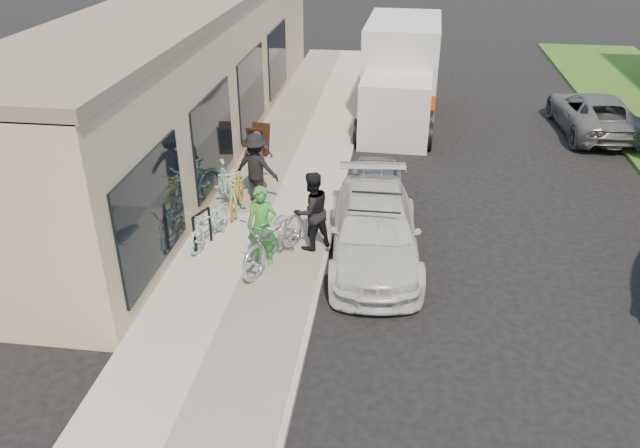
{
  "coord_description": "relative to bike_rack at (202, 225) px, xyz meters",
  "views": [
    {
      "loc": [
        0.91,
        -9.65,
        6.85
      ],
      "look_at": [
        -0.51,
        1.04,
        1.05
      ],
      "focal_mm": 35.0,
      "sensor_mm": 36.0,
      "label": 1
    }
  ],
  "objects": [
    {
      "name": "storefront",
      "position": [
        -2.18,
        6.6,
        1.48
      ],
      "size": [
        3.6,
        20.0,
        4.22
      ],
      "color": "#C7B68A",
      "rests_on": "ground"
    },
    {
      "name": "moving_truck",
      "position": [
        3.91,
        9.7,
        0.72
      ],
      "size": [
        2.57,
        6.36,
        3.09
      ],
      "rotation": [
        0.0,
        0.0,
        -0.04
      ],
      "color": "beige",
      "rests_on": "ground"
    },
    {
      "name": "cruiser_bike_b",
      "position": [
        0.09,
        0.22,
        -0.06
      ],
      "size": [
        0.88,
        1.74,
        0.87
      ],
      "primitive_type": "imported",
      "rotation": [
        0.0,
        0.0,
        -0.19
      ],
      "color": "#86C8BB",
      "rests_on": "sidewalk"
    },
    {
      "name": "bystander_b",
      "position": [
        0.5,
        3.12,
        0.24
      ],
      "size": [
        0.9,
        0.83,
        1.48
      ],
      "primitive_type": "imported",
      "rotation": [
        0.0,
        0.0,
        0.7
      ],
      "color": "brown",
      "rests_on": "sidewalk"
    },
    {
      "name": "bystander_a",
      "position": [
        0.63,
        2.37,
        0.35
      ],
      "size": [
        1.17,
        0.79,
        1.68
      ],
      "primitive_type": "imported",
      "rotation": [
        0.0,
        0.0,
        2.98
      ],
      "color": "black",
      "rests_on": "sidewalk"
    },
    {
      "name": "sandwich_board",
      "position": [
        0.05,
        5.2,
        -0.05
      ],
      "size": [
        0.61,
        0.62,
        0.88
      ],
      "rotation": [
        0.0,
        0.0,
        -0.16
      ],
      "color": "black",
      "rests_on": "sidewalk"
    },
    {
      "name": "tandem_bike",
      "position": [
        1.64,
        -0.45,
        0.09
      ],
      "size": [
        1.49,
        2.35,
        1.17
      ],
      "primitive_type": "imported",
      "rotation": [
        0.0,
        0.0,
        -0.35
      ],
      "color": "silver",
      "rests_on": "sidewalk"
    },
    {
      "name": "man_standing",
      "position": [
        2.28,
        0.27,
        0.36
      ],
      "size": [
        1.05,
        1.03,
        1.71
      ],
      "primitive_type": "imported",
      "rotation": [
        0.0,
        0.0,
        3.85
      ],
      "color": "black",
      "rests_on": "sidewalk"
    },
    {
      "name": "curb",
      "position": [
        2.61,
        1.61,
        -0.58
      ],
      "size": [
        0.12,
        34.0,
        0.13
      ],
      "primitive_type": "cube",
      "color": "#A09B92",
      "rests_on": "ground"
    },
    {
      "name": "bike_rack",
      "position": [
        0.0,
        0.0,
        0.0
      ],
      "size": [
        0.24,
        0.55,
        0.82
      ],
      "rotation": [
        0.0,
        0.0,
        -0.36
      ],
      "color": "black",
      "rests_on": "sidewalk"
    },
    {
      "name": "sedan_white",
      "position": [
        3.6,
        0.26,
        0.0
      ],
      "size": [
        2.19,
        4.61,
        1.34
      ],
      "rotation": [
        0.0,
        0.0,
        0.08
      ],
      "color": "silver",
      "rests_on": "ground"
    },
    {
      "name": "sedan_silver",
      "position": [
        3.5,
        2.36,
        -0.09
      ],
      "size": [
        1.38,
        3.28,
        1.11
      ],
      "primitive_type": "imported",
      "rotation": [
        0.0,
        0.0,
        0.02
      ],
      "color": "#9E9EA4",
      "rests_on": "ground"
    },
    {
      "name": "cruiser_bike_c",
      "position": [
        0.29,
        1.75,
        0.0
      ],
      "size": [
        0.6,
        1.69,
        1.0
      ],
      "primitive_type": "imported",
      "rotation": [
        0.0,
        0.0,
        0.08
      ],
      "color": "gold",
      "rests_on": "sidewalk"
    },
    {
      "name": "cruiser_bike_a",
      "position": [
        0.03,
        1.87,
        0.05
      ],
      "size": [
        1.34,
        1.84,
        1.1
      ],
      "primitive_type": "imported",
      "rotation": [
        0.0,
        0.0,
        0.51
      ],
      "color": "#86C8BB",
      "rests_on": "sidewalk"
    },
    {
      "name": "woman_rider",
      "position": [
        1.4,
        -0.46,
        0.33
      ],
      "size": [
        0.62,
        0.41,
        1.66
      ],
      "primitive_type": "imported",
      "rotation": [
        0.0,
        0.0,
        0.03
      ],
      "color": "#2E8B30",
      "rests_on": "sidewalk"
    },
    {
      "name": "far_car_gray",
      "position": [
        10.03,
        8.89,
        -0.01
      ],
      "size": [
        2.31,
        4.64,
        1.26
      ],
      "primitive_type": "imported",
      "rotation": [
        0.0,
        0.0,
        3.19
      ],
      "color": "#55575A",
      "rests_on": "ground"
    },
    {
      "name": "sidewalk",
      "position": [
        1.06,
        1.61,
        -0.57
      ],
      "size": [
        3.0,
        34.0,
        0.15
      ],
      "primitive_type": "cube",
      "color": "#A8A497",
      "rests_on": "ground"
    },
    {
      "name": "ground",
      "position": [
        3.06,
        -1.39,
        -0.65
      ],
      "size": [
        120.0,
        120.0,
        0.0
      ],
      "primitive_type": "plane",
      "color": "black",
      "rests_on": "ground"
    }
  ]
}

